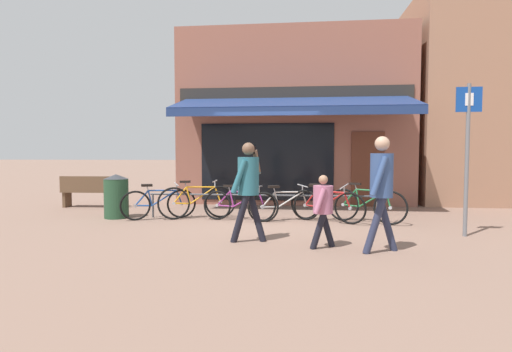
# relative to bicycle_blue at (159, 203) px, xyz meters

# --- Properties ---
(ground_plane) EXTENTS (160.00, 160.00, 0.00)m
(ground_plane) POSITION_rel_bicycle_blue_xyz_m (2.37, 0.18, -0.36)
(ground_plane) COLOR #846656
(shop_front) EXTENTS (6.91, 4.83, 5.15)m
(shop_front) POSITION_rel_bicycle_blue_xyz_m (3.00, 4.21, 2.21)
(shop_front) COLOR #8E5647
(shop_front) RESTS_ON ground_plane
(bike_rack_rail) EXTENTS (5.20, 0.04, 0.57)m
(bike_rack_rail) POSITION_rel_bicycle_blue_xyz_m (2.32, 0.25, 0.13)
(bike_rack_rail) COLOR #47494F
(bike_rack_rail) RESTS_ON ground_plane
(bicycle_blue) EXTENTS (1.56, 0.85, 0.82)m
(bicycle_blue) POSITION_rel_bicycle_blue_xyz_m (0.00, 0.00, 0.00)
(bicycle_blue) COLOR black
(bicycle_blue) RESTS_ON ground_plane
(bicycle_orange) EXTENTS (1.74, 0.87, 0.90)m
(bicycle_orange) POSITION_rel_bicycle_blue_xyz_m (0.83, 0.24, 0.03)
(bicycle_orange) COLOR black
(bicycle_orange) RESTS_ON ground_plane
(bicycle_purple) EXTENTS (1.73, 0.52, 0.80)m
(bicycle_purple) POSITION_rel_bicycle_blue_xyz_m (1.86, 0.02, -0.01)
(bicycle_purple) COLOR black
(bicycle_purple) RESTS_ON ground_plane
(bicycle_silver) EXTENTS (1.60, 0.79, 0.79)m
(bicycle_silver) POSITION_rel_bicycle_blue_xyz_m (2.85, 0.11, -0.01)
(bicycle_silver) COLOR black
(bicycle_silver) RESTS_ON ground_plane
(bicycle_red) EXTENTS (1.62, 0.90, 0.86)m
(bicycle_red) POSITION_rel_bicycle_blue_xyz_m (3.76, -0.02, 0.01)
(bicycle_red) COLOR black
(bicycle_red) RESTS_ON ground_plane
(bicycle_green) EXTENTS (1.62, 0.84, 0.87)m
(bicycle_green) POSITION_rel_bicycle_blue_xyz_m (4.60, 0.05, 0.02)
(bicycle_green) COLOR black
(bicycle_green) RESTS_ON ground_plane
(pedestrian_adult) EXTENTS (0.62, 0.53, 1.69)m
(pedestrian_adult) POSITION_rel_bicycle_blue_xyz_m (2.31, -2.06, 0.67)
(pedestrian_adult) COLOR black
(pedestrian_adult) RESTS_ON ground_plane
(pedestrian_child) EXTENTS (0.41, 0.52, 1.17)m
(pedestrian_child) POSITION_rel_bicycle_blue_xyz_m (3.53, -2.37, 0.33)
(pedestrian_child) COLOR black
(pedestrian_child) RESTS_ON ground_plane
(pedestrian_second_adult) EXTENTS (0.58, 0.59, 1.77)m
(pedestrian_second_adult) POSITION_rel_bicycle_blue_xyz_m (4.38, -2.55, 0.71)
(pedestrian_second_adult) COLOR #282D47
(pedestrian_second_adult) RESTS_ON ground_plane
(litter_bin) EXTENTS (0.56, 0.56, 1.01)m
(litter_bin) POSITION_rel_bicycle_blue_xyz_m (-1.05, 0.10, 0.15)
(litter_bin) COLOR #23472D
(litter_bin) RESTS_ON ground_plane
(parking_sign) EXTENTS (0.44, 0.07, 2.73)m
(parking_sign) POSITION_rel_bicycle_blue_xyz_m (6.14, -1.22, 1.29)
(parking_sign) COLOR slate
(parking_sign) RESTS_ON ground_plane
(park_bench) EXTENTS (1.61, 0.49, 0.87)m
(park_bench) POSITION_rel_bicycle_blue_xyz_m (-2.57, 1.75, 0.10)
(park_bench) COLOR brown
(park_bench) RESTS_ON ground_plane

